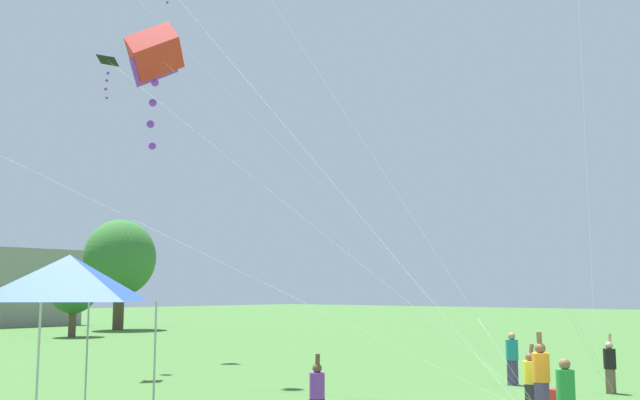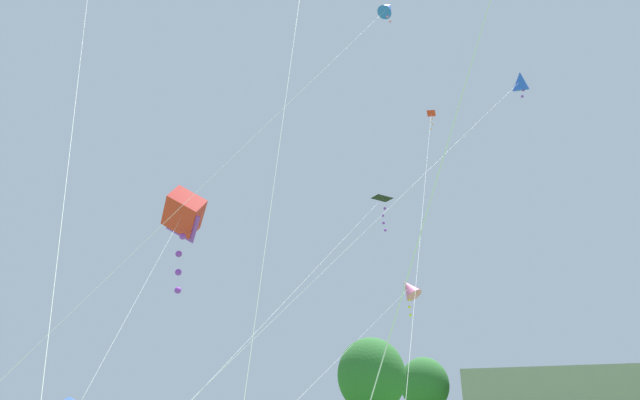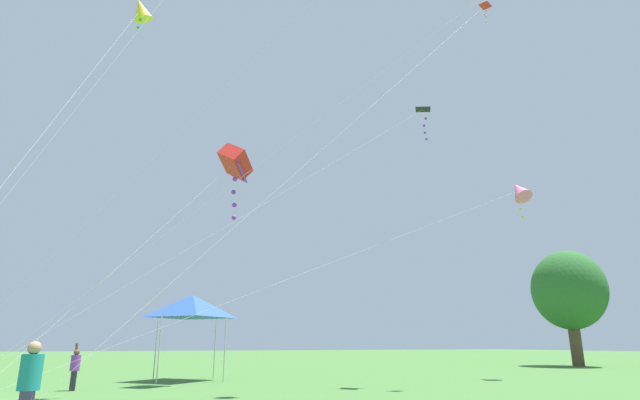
# 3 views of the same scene
# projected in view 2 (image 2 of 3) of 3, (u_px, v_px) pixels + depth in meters

# --- Properties ---
(tree_near_right) EXTENTS (5.61, 5.05, 8.47)m
(tree_near_right) POSITION_uv_depth(u_px,v_px,m) (424.00, 384.00, 56.67)
(tree_near_right) COLOR brown
(tree_near_right) RESTS_ON ground
(tree_far_left) EXTENTS (5.93, 5.34, 8.95)m
(tree_far_left) POSITION_uv_depth(u_px,v_px,m) (371.00, 376.00, 42.44)
(tree_far_left) COLOR brown
(tree_far_left) RESTS_ON ground
(kite_pink_diamond_0) EXTENTS (5.62, 24.77, 10.77)m
(kite_pink_diamond_0) POSITION_uv_depth(u_px,v_px,m) (409.00, 288.00, 28.92)
(kite_pink_diamond_0) COLOR silver
(kite_pink_diamond_0) RESTS_ON ground
(kite_blue_diamond_1) EXTENTS (5.13, 21.90, 19.71)m
(kite_blue_diamond_1) POSITION_uv_depth(u_px,v_px,m) (520.00, 81.00, 25.45)
(kite_blue_diamond_1) COLOR silver
(kite_blue_diamond_1) RESTS_ON ground
(kite_black_delta_3) EXTENTS (2.66, 17.65, 12.80)m
(kite_black_delta_3) POSITION_uv_depth(u_px,v_px,m) (381.00, 201.00, 22.82)
(kite_black_delta_3) COLOR silver
(kite_black_delta_3) RESTS_ON ground
(kite_blue_diamond_4) EXTENTS (2.40, 16.45, 21.38)m
(kite_blue_diamond_4) POSITION_uv_depth(u_px,v_px,m) (387.00, 9.00, 23.17)
(kite_blue_diamond_4) COLOR silver
(kite_blue_diamond_4) RESTS_ON ground
(kite_red_delta_5) EXTENTS (5.28, 17.71, 18.19)m
(kite_red_delta_5) POSITION_uv_depth(u_px,v_px,m) (430.00, 120.00, 25.32)
(kite_red_delta_5) COLOR silver
(kite_red_delta_5) RESTS_ON ground
(kite_red_box_8) EXTENTS (6.70, 8.99, 10.98)m
(kite_red_box_8) POSITION_uv_depth(u_px,v_px,m) (184.00, 214.00, 17.65)
(kite_red_box_8) COLOR silver
(kite_red_box_8) RESTS_ON ground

